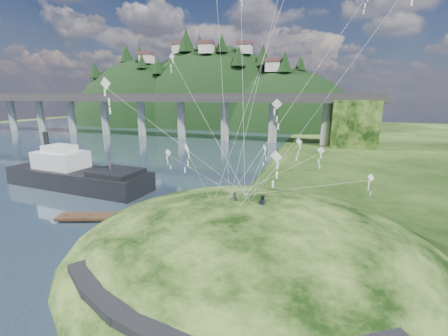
% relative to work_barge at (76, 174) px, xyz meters
% --- Properties ---
extents(ground, '(320.00, 320.00, 0.00)m').
position_rel_work_barge_xyz_m(ground, '(23.32, -13.87, -2.15)').
color(ground, black).
rests_on(ground, ground).
extents(grass_hill, '(36.00, 32.00, 13.00)m').
position_rel_work_barge_xyz_m(grass_hill, '(31.32, -11.87, -3.65)').
color(grass_hill, black).
rests_on(grass_hill, ground).
extents(footpath, '(22.29, 5.84, 0.83)m').
position_rel_work_barge_xyz_m(footpath, '(30.78, -23.61, -0.07)').
color(footpath, black).
rests_on(footpath, ground).
extents(bridge, '(160.00, 11.00, 15.00)m').
position_rel_work_barge_xyz_m(bridge, '(-3.14, 56.19, 7.55)').
color(bridge, '#2D2B2B').
rests_on(bridge, ground).
extents(far_ridge, '(153.00, 70.00, 94.50)m').
position_rel_work_barge_xyz_m(far_ridge, '(-20.26, 108.30, -9.59)').
color(far_ridge, black).
rests_on(far_ridge, ground).
extents(work_barge, '(25.02, 8.63, 8.60)m').
position_rel_work_barge_xyz_m(work_barge, '(0.00, 0.00, 0.00)').
color(work_barge, black).
rests_on(work_barge, ground).
extents(wooden_dock, '(13.10, 6.20, 0.94)m').
position_rel_work_barge_xyz_m(wooden_dock, '(14.11, -9.09, -1.74)').
color(wooden_dock, '#372216').
rests_on(wooden_dock, ground).
extents(kite_flyers, '(3.45, 1.07, 1.77)m').
position_rel_work_barge_xyz_m(kite_flyers, '(31.44, -11.67, 3.68)').
color(kite_flyers, '#22232E').
rests_on(kite_flyers, ground).
extents(kite_swarm, '(20.85, 16.39, 21.11)m').
position_rel_work_barge_xyz_m(kite_swarm, '(31.62, -9.59, 13.26)').
color(kite_swarm, silver).
rests_on(kite_swarm, ground).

